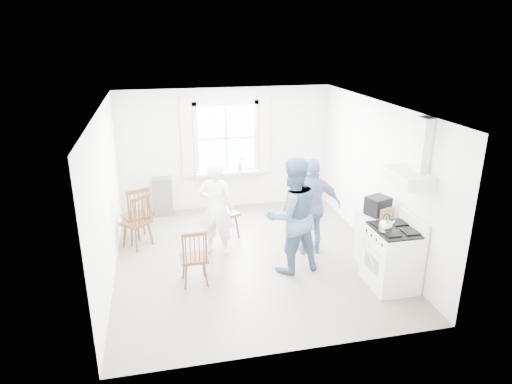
# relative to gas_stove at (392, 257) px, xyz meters

# --- Properties ---
(room_shell) EXTENTS (4.62, 5.12, 2.64)m
(room_shell) POSITION_rel_gas_stove_xyz_m (-1.91, 1.35, 0.82)
(room_shell) COLOR #796C5D
(room_shell) RESTS_ON ground
(window_assembly) EXTENTS (1.88, 0.24, 1.70)m
(window_assembly) POSITION_rel_gas_stove_xyz_m (-1.91, 3.80, 0.98)
(window_assembly) COLOR white
(window_assembly) RESTS_ON room_shell
(range_hood) EXTENTS (0.45, 0.76, 0.94)m
(range_hood) POSITION_rel_gas_stove_xyz_m (0.16, -0.00, 1.42)
(range_hood) COLOR silver
(range_hood) RESTS_ON room_shell
(shelf_unit) EXTENTS (0.40, 0.30, 0.80)m
(shelf_unit) POSITION_rel_gas_stove_xyz_m (-3.31, 3.68, -0.08)
(shelf_unit) COLOR slate
(shelf_unit) RESTS_ON ground
(gas_stove) EXTENTS (0.68, 0.76, 1.12)m
(gas_stove) POSITION_rel_gas_stove_xyz_m (0.00, 0.00, 0.00)
(gas_stove) COLOR white
(gas_stove) RESTS_ON ground
(kettle) EXTENTS (0.20, 0.20, 0.28)m
(kettle) POSITION_rel_gas_stove_xyz_m (-0.20, -0.07, 0.56)
(kettle) COLOR silver
(kettle) RESTS_ON gas_stove
(low_cabinet) EXTENTS (0.50, 0.55, 0.90)m
(low_cabinet) POSITION_rel_gas_stove_xyz_m (0.07, 0.70, -0.03)
(low_cabinet) COLOR silver
(low_cabinet) RESTS_ON ground
(stereo_stack) EXTENTS (0.42, 0.40, 0.30)m
(stereo_stack) POSITION_rel_gas_stove_xyz_m (0.05, 0.67, 0.57)
(stereo_stack) COLOR black
(stereo_stack) RESTS_ON low_cabinet
(cardboard_box) EXTENTS (0.28, 0.23, 0.16)m
(cardboard_box) POSITION_rel_gas_stove_xyz_m (0.11, 0.56, 0.50)
(cardboard_box) COLOR #A47C4F
(cardboard_box) RESTS_ON low_cabinet
(windsor_chair_a) EXTENTS (0.59, 0.58, 1.07)m
(windsor_chair_a) POSITION_rel_gas_stove_xyz_m (-3.77, 2.36, 0.17)
(windsor_chair_a) COLOR #4B2B18
(windsor_chair_a) RESTS_ON ground
(windsor_chair_b) EXTENTS (0.41, 0.40, 0.94)m
(windsor_chair_b) POSITION_rel_gas_stove_xyz_m (-2.91, 0.61, 0.09)
(windsor_chair_b) COLOR #4B2B18
(windsor_chair_b) RESTS_ON ground
(windsor_chair_c) EXTENTS (0.60, 0.60, 1.02)m
(windsor_chair_c) POSITION_rel_gas_stove_xyz_m (-3.73, 2.14, 0.14)
(windsor_chair_c) COLOR #4B2B18
(windsor_chair_c) RESTS_ON ground
(person_left) EXTENTS (0.81, 0.81, 1.68)m
(person_left) POSITION_rel_gas_stove_xyz_m (-2.44, 1.65, 0.35)
(person_left) COLOR white
(person_left) RESTS_ON ground
(person_mid) EXTENTS (1.07, 1.07, 1.90)m
(person_mid) POSITION_rel_gas_stove_xyz_m (-1.35, 0.81, 0.46)
(person_mid) COLOR #445F7F
(person_mid) RESTS_ON ground
(person_right) EXTENTS (1.09, 1.09, 1.71)m
(person_right) POSITION_rel_gas_stove_xyz_m (-0.82, 1.34, 0.37)
(person_right) COLOR navy
(person_right) RESTS_ON ground
(potted_plant) EXTENTS (0.21, 0.21, 0.31)m
(potted_plant) POSITION_rel_gas_stove_xyz_m (-1.63, 3.71, 0.52)
(potted_plant) COLOR #337435
(potted_plant) RESTS_ON window_assembly
(windsor_chair_d) EXTENTS (0.59, 0.60, 1.06)m
(windsor_chair_d) POSITION_rel_gas_stove_xyz_m (-2.31, 2.20, 0.16)
(windsor_chair_d) COLOR #4B2B18
(windsor_chair_d) RESTS_ON ground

